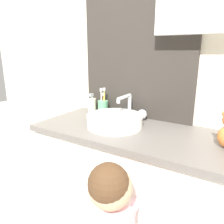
% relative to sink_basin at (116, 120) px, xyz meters
% --- Properties ---
extents(wall_back, '(3.20, 0.18, 2.50)m').
position_rel_sink_basin_xyz_m(wall_back, '(0.14, 0.28, 0.38)').
color(wall_back, beige).
rests_on(wall_back, ground_plane).
extents(vanity_counter, '(1.17, 0.52, 0.86)m').
position_rel_sink_basin_xyz_m(vanity_counter, '(0.13, -0.00, -0.47)').
color(vanity_counter, silver).
rests_on(vanity_counter, ground_plane).
extents(sink_basin, '(0.33, 0.39, 0.17)m').
position_rel_sink_basin_xyz_m(sink_basin, '(0.00, 0.00, 0.00)').
color(sink_basin, white).
rests_on(sink_basin, vanity_counter).
extents(toothbrush_holder, '(0.07, 0.07, 0.19)m').
position_rel_sink_basin_xyz_m(toothbrush_holder, '(-0.21, 0.17, 0.01)').
color(toothbrush_holder, '#66B27F').
rests_on(toothbrush_holder, vanity_counter).
extents(soap_dispenser, '(0.06, 0.06, 0.14)m').
position_rel_sink_basin_xyz_m(soap_dispenser, '(-0.30, 0.17, 0.02)').
color(soap_dispenser, beige).
rests_on(soap_dispenser, vanity_counter).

